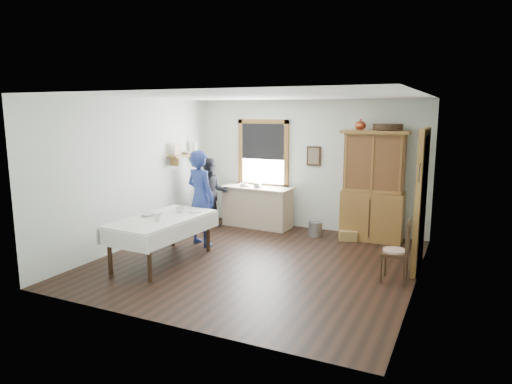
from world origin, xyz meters
TOP-DOWN VIEW (x-y plane):
  - room at (0.00, 0.00)m, footprint 5.01×5.01m
  - window at (-1.00, 2.46)m, footprint 1.18×0.07m
  - doorway at (2.46, 0.85)m, footprint 0.09×1.14m
  - wall_shelf at (-2.37, 1.54)m, footprint 0.24×1.00m
  - framed_picture at (0.15, 2.46)m, footprint 0.30×0.04m
  - rug_beater at (2.45, 0.30)m, footprint 0.01×0.27m
  - work_counter at (-0.99, 2.13)m, footprint 1.55×0.68m
  - china_hutch at (1.45, 2.16)m, footprint 1.25×0.61m
  - dining_table at (-1.41, -0.66)m, footprint 1.09×1.93m
  - spindle_chair at (2.20, 0.09)m, footprint 0.46×0.46m
  - pail at (0.39, 1.91)m, footprint 0.28×0.28m
  - wicker_basket at (1.06, 1.91)m, footprint 0.39×0.33m
  - woman_blue at (-1.36, 0.45)m, footprint 0.69×0.56m
  - figure_dark at (-1.87, 1.69)m, footprint 0.84×0.79m
  - table_cup_a at (-1.36, -0.21)m, footprint 0.16×0.16m
  - table_cup_b at (-1.32, -0.89)m, footprint 0.14×0.14m
  - table_bowl at (-1.69, -0.69)m, footprint 0.28×0.28m
  - counter_book at (-1.35, 2.10)m, footprint 0.21×0.24m
  - counter_bowl at (-1.31, 2.12)m, footprint 0.23×0.23m
  - shelf_bowl at (-2.37, 1.55)m, footprint 0.22×0.22m

SIDE VIEW (x-z plane):
  - wicker_basket at x=1.06m, z-range 0.00..0.20m
  - pail at x=0.39m, z-range 0.00..0.30m
  - dining_table at x=-1.41m, z-range 0.00..0.75m
  - work_counter at x=-0.99m, z-range 0.00..0.87m
  - spindle_chair at x=2.20m, z-range 0.00..0.93m
  - figure_dark at x=-1.87m, z-range 0.00..1.37m
  - table_bowl at x=-1.69m, z-range 0.75..0.81m
  - table_cup_a at x=-1.36m, z-range 0.75..0.86m
  - table_cup_b at x=-1.32m, z-range 0.75..0.86m
  - woman_blue at x=-1.36m, z-range 0.00..1.64m
  - counter_book at x=-1.35m, z-range 0.87..0.89m
  - counter_bowl at x=-1.31m, z-range 0.87..0.93m
  - china_hutch at x=1.45m, z-range 0.00..2.12m
  - doorway at x=2.46m, z-range 0.05..2.27m
  - room at x=0.00m, z-range 0.00..2.70m
  - framed_picture at x=0.15m, z-range 1.35..1.75m
  - wall_shelf at x=-2.37m, z-range 1.35..1.79m
  - shelf_bowl at x=-2.37m, z-range 1.57..1.62m
  - window at x=-1.00m, z-range 0.89..2.37m
  - rug_beater at x=2.45m, z-range 1.58..1.86m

